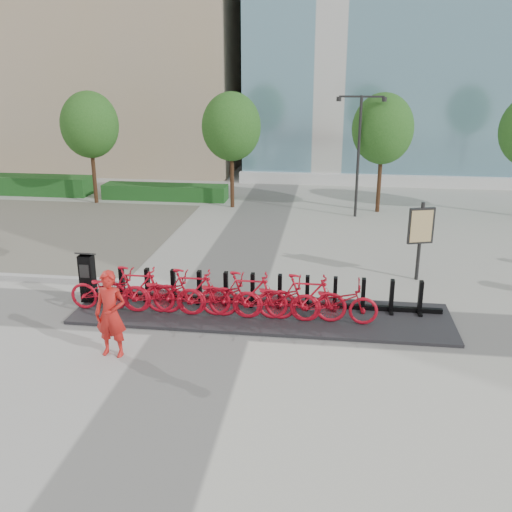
# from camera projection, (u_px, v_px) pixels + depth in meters

# --- Properties ---
(ground) EXTENTS (120.00, 120.00, 0.00)m
(ground) POSITION_uv_depth(u_px,v_px,m) (209.00, 317.00, 14.55)
(ground) COLOR #B3B3A6
(hedge_b) EXTENTS (6.00, 1.20, 0.70)m
(hedge_b) POSITION_uv_depth(u_px,v_px,m) (165.00, 192.00, 27.49)
(hedge_b) COLOR #1B5B1B
(hedge_b) RESTS_ON ground
(tree_0) EXTENTS (2.60, 2.60, 5.10)m
(tree_0) POSITION_uv_depth(u_px,v_px,m) (90.00, 125.00, 25.72)
(tree_0) COLOR #362413
(tree_0) RESTS_ON ground
(tree_1) EXTENTS (2.60, 2.60, 5.10)m
(tree_1) POSITION_uv_depth(u_px,v_px,m) (231.00, 127.00, 24.89)
(tree_1) COLOR #362413
(tree_1) RESTS_ON ground
(tree_2) EXTENTS (2.60, 2.60, 5.10)m
(tree_2) POSITION_uv_depth(u_px,v_px,m) (383.00, 129.00, 24.07)
(tree_2) COLOR #362413
(tree_2) RESTS_ON ground
(streetlamp) EXTENTS (2.00, 0.20, 5.00)m
(streetlamp) POSITION_uv_depth(u_px,v_px,m) (359.00, 142.00, 23.40)
(streetlamp) COLOR black
(streetlamp) RESTS_ON ground
(dock_pad) EXTENTS (9.60, 2.40, 0.08)m
(dock_pad) POSITION_uv_depth(u_px,v_px,m) (261.00, 314.00, 14.65)
(dock_pad) COLOR #242327
(dock_pad) RESTS_ON ground
(dock_rail_posts) EXTENTS (8.02, 0.50, 0.85)m
(dock_rail_posts) POSITION_uv_depth(u_px,v_px,m) (266.00, 290.00, 14.94)
(dock_rail_posts) COLOR black
(dock_rail_posts) RESTS_ON dock_pad
(bike_0) EXTENTS (2.08, 0.73, 1.09)m
(bike_0) POSITION_uv_depth(u_px,v_px,m) (109.00, 290.00, 14.63)
(bike_0) COLOR #AC0A1A
(bike_0) RESTS_ON dock_pad
(bike_1) EXTENTS (2.02, 0.57, 1.21)m
(bike_1) POSITION_uv_depth(u_px,v_px,m) (136.00, 289.00, 14.52)
(bike_1) COLOR #AC0A1A
(bike_1) RESTS_ON dock_pad
(bike_2) EXTENTS (2.08, 0.73, 1.09)m
(bike_2) POSITION_uv_depth(u_px,v_px,m) (164.00, 293.00, 14.45)
(bike_2) COLOR #AC0A1A
(bike_2) RESTS_ON dock_pad
(bike_3) EXTENTS (2.02, 0.57, 1.21)m
(bike_3) POSITION_uv_depth(u_px,v_px,m) (191.00, 292.00, 14.34)
(bike_3) COLOR #AC0A1A
(bike_3) RESTS_ON dock_pad
(bike_4) EXTENTS (2.08, 0.73, 1.09)m
(bike_4) POSITION_uv_depth(u_px,v_px,m) (219.00, 296.00, 14.27)
(bike_4) COLOR #AC0A1A
(bike_4) RESTS_ON dock_pad
(bike_5) EXTENTS (2.02, 0.57, 1.21)m
(bike_5) POSITION_uv_depth(u_px,v_px,m) (248.00, 295.00, 14.16)
(bike_5) COLOR #AC0A1A
(bike_5) RESTS_ON dock_pad
(bike_6) EXTENTS (2.08, 0.73, 1.09)m
(bike_6) POSITION_uv_depth(u_px,v_px,m) (276.00, 299.00, 14.08)
(bike_6) COLOR #AC0A1A
(bike_6) RESTS_ON dock_pad
(bike_7) EXTENTS (2.02, 0.57, 1.21)m
(bike_7) POSITION_uv_depth(u_px,v_px,m) (306.00, 298.00, 13.97)
(bike_7) COLOR #AC0A1A
(bike_7) RESTS_ON dock_pad
(bike_8) EXTENTS (2.08, 0.73, 1.09)m
(bike_8) POSITION_uv_depth(u_px,v_px,m) (335.00, 302.00, 13.90)
(bike_8) COLOR #AC0A1A
(bike_8) RESTS_ON dock_pad
(kiosk) EXTENTS (0.43, 0.36, 1.41)m
(kiosk) POSITION_uv_depth(u_px,v_px,m) (88.00, 277.00, 15.18)
(kiosk) COLOR black
(kiosk) RESTS_ON dock_pad
(worker_red) EXTENTS (0.75, 0.52, 1.96)m
(worker_red) POSITION_uv_depth(u_px,v_px,m) (111.00, 314.00, 12.36)
(worker_red) COLOR red
(worker_red) RESTS_ON ground
(map_sign) EXTENTS (0.77, 0.35, 2.37)m
(map_sign) POSITION_uv_depth(u_px,v_px,m) (421.00, 229.00, 16.65)
(map_sign) COLOR black
(map_sign) RESTS_ON ground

